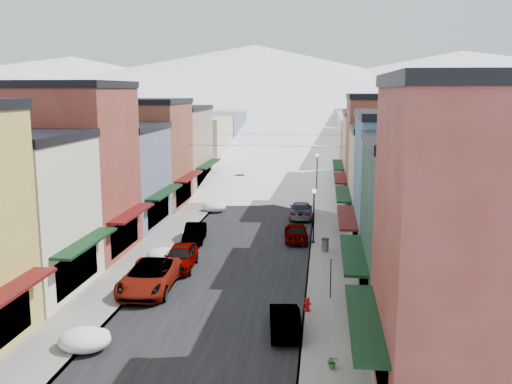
% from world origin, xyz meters
% --- Properties ---
extents(road, '(10.00, 160.00, 0.01)m').
position_xyz_m(road, '(0.00, 60.00, 0.01)').
color(road, black).
rests_on(road, ground).
extents(sidewalk_left, '(3.20, 160.00, 0.15)m').
position_xyz_m(sidewalk_left, '(-6.60, 60.00, 0.07)').
color(sidewalk_left, gray).
rests_on(sidewalk_left, ground).
extents(sidewalk_right, '(3.20, 160.00, 0.15)m').
position_xyz_m(sidewalk_right, '(6.60, 60.00, 0.07)').
color(sidewalk_right, gray).
rests_on(sidewalk_right, ground).
extents(curb_left, '(0.10, 160.00, 0.15)m').
position_xyz_m(curb_left, '(-5.05, 60.00, 0.07)').
color(curb_left, slate).
rests_on(curb_left, ground).
extents(curb_right, '(0.10, 160.00, 0.15)m').
position_xyz_m(curb_right, '(5.05, 60.00, 0.07)').
color(curb_right, slate).
rests_on(curb_right, ground).
extents(bldg_l_brick_near, '(12.30, 8.20, 12.50)m').
position_xyz_m(bldg_l_brick_near, '(-13.69, 20.50, 6.26)').
color(bldg_l_brick_near, maroon).
rests_on(bldg_l_brick_near, ground).
extents(bldg_l_grayblue, '(11.30, 9.20, 9.00)m').
position_xyz_m(bldg_l_grayblue, '(-13.19, 29.00, 4.51)').
color(bldg_l_grayblue, slate).
rests_on(bldg_l_grayblue, ground).
extents(bldg_l_brick_far, '(13.30, 9.20, 11.00)m').
position_xyz_m(bldg_l_brick_far, '(-14.19, 38.00, 5.51)').
color(bldg_l_brick_far, brown).
rests_on(bldg_l_brick_far, ground).
extents(bldg_l_tan, '(11.30, 11.20, 10.00)m').
position_xyz_m(bldg_l_tan, '(-13.19, 48.00, 5.01)').
color(bldg_l_tan, '#947861').
rests_on(bldg_l_tan, ground).
extents(bldg_r_green, '(11.30, 9.20, 9.50)m').
position_xyz_m(bldg_r_green, '(13.19, 12.00, 4.76)').
color(bldg_r_green, '#1B392E').
rests_on(bldg_r_green, ground).
extents(bldg_r_blue, '(11.30, 9.20, 10.50)m').
position_xyz_m(bldg_r_blue, '(13.19, 21.00, 5.26)').
color(bldg_r_blue, '#406A90').
rests_on(bldg_r_blue, ground).
extents(bldg_r_cream, '(12.30, 9.20, 9.00)m').
position_xyz_m(bldg_r_cream, '(13.69, 30.00, 4.51)').
color(bldg_r_cream, beige).
rests_on(bldg_r_cream, ground).
extents(bldg_r_brick_far, '(13.30, 9.20, 11.50)m').
position_xyz_m(bldg_r_brick_far, '(14.19, 39.00, 5.76)').
color(bldg_r_brick_far, brown).
rests_on(bldg_r_brick_far, ground).
extents(bldg_r_tan, '(11.30, 11.20, 9.50)m').
position_xyz_m(bldg_r_tan, '(13.19, 49.00, 4.76)').
color(bldg_r_tan, tan).
rests_on(bldg_r_tan, ground).
extents(distant_blocks, '(34.00, 55.00, 8.00)m').
position_xyz_m(distant_blocks, '(0.00, 83.00, 4.00)').
color(distant_blocks, gray).
rests_on(distant_blocks, ground).
extents(mountain_ridge, '(670.00, 340.00, 34.00)m').
position_xyz_m(mountain_ridge, '(-19.47, 277.18, 14.36)').
color(mountain_ridge, silver).
rests_on(mountain_ridge, ground).
extents(overhead_cables, '(16.40, 15.04, 0.04)m').
position_xyz_m(overhead_cables, '(0.00, 47.50, 6.20)').
color(overhead_cables, black).
rests_on(overhead_cables, ground).
extents(car_white_suv, '(3.16, 6.40, 1.75)m').
position_xyz_m(car_white_suv, '(-4.30, 13.70, 0.87)').
color(car_white_suv, silver).
rests_on(car_white_suv, ground).
extents(car_silver_sedan, '(2.24, 4.92, 1.64)m').
position_xyz_m(car_silver_sedan, '(-3.50, 18.09, 0.82)').
color(car_silver_sedan, gray).
rests_on(car_silver_sedan, ground).
extents(car_dark_hatch, '(1.96, 4.46, 1.42)m').
position_xyz_m(car_dark_hatch, '(-4.11, 24.96, 0.71)').
color(car_dark_hatch, black).
rests_on(car_dark_hatch, ground).
extents(car_silver_wagon, '(2.39, 5.71, 1.65)m').
position_xyz_m(car_silver_wagon, '(-4.30, 50.17, 0.82)').
color(car_silver_wagon, gray).
rests_on(car_silver_wagon, ground).
extents(car_green_sedan, '(1.91, 4.27, 1.36)m').
position_xyz_m(car_green_sedan, '(4.18, 8.62, 0.68)').
color(car_green_sedan, black).
rests_on(car_green_sedan, ground).
extents(car_gray_suv, '(2.20, 4.62, 1.52)m').
position_xyz_m(car_gray_suv, '(3.87, 26.16, 0.76)').
color(car_gray_suv, gray).
rests_on(car_gray_suv, ground).
extents(car_black_sedan, '(2.20, 5.28, 1.52)m').
position_xyz_m(car_black_sedan, '(3.90, 34.52, 0.76)').
color(car_black_sedan, black).
rests_on(car_black_sedan, ground).
extents(car_lane_silver, '(1.94, 4.73, 1.61)m').
position_xyz_m(car_lane_silver, '(-2.20, 61.23, 0.80)').
color(car_lane_silver, gray).
rests_on(car_lane_silver, ground).
extents(car_lane_white, '(3.20, 5.95, 1.59)m').
position_xyz_m(car_lane_white, '(0.60, 62.26, 0.79)').
color(car_lane_white, white).
rests_on(car_lane_white, ground).
extents(fire_hydrant, '(0.46, 0.34, 0.78)m').
position_xyz_m(fire_hydrant, '(5.21, 11.26, 0.51)').
color(fire_hydrant, red).
rests_on(fire_hydrant, sidewalk_right).
extents(parking_sign, '(0.06, 0.32, 2.31)m').
position_xyz_m(parking_sign, '(6.46, 13.37, 1.50)').
color(parking_sign, black).
rests_on(parking_sign, sidewalk_right).
extents(trash_can, '(0.57, 0.57, 0.96)m').
position_xyz_m(trash_can, '(6.16, 22.96, 0.64)').
color(trash_can, slate).
rests_on(trash_can, sidewalk_right).
extents(streetlamp_near, '(0.35, 0.35, 4.25)m').
position_xyz_m(streetlamp_near, '(5.24, 25.28, 2.83)').
color(streetlamp_near, black).
rests_on(streetlamp_near, sidewalk_right).
extents(streetlamp_far, '(0.39, 0.39, 4.74)m').
position_xyz_m(streetlamp_far, '(5.20, 45.54, 3.14)').
color(streetlamp_far, black).
rests_on(streetlamp_far, sidewalk_right).
extents(planter_near, '(0.57, 0.52, 0.57)m').
position_xyz_m(planter_near, '(6.47, 4.94, 0.44)').
color(planter_near, '#36682E').
rests_on(planter_near, sidewalk_right).
extents(snow_pile_near, '(2.45, 2.71, 1.04)m').
position_xyz_m(snow_pile_near, '(-4.86, 5.71, 0.50)').
color(snow_pile_near, white).
rests_on(snow_pile_near, ground).
extents(snow_pile_mid, '(2.55, 2.77, 1.08)m').
position_xyz_m(snow_pile_mid, '(-4.88, 19.20, 0.52)').
color(snow_pile_mid, white).
rests_on(snow_pile_mid, ground).
extents(snow_pile_far, '(2.34, 2.64, 0.99)m').
position_xyz_m(snow_pile_far, '(-4.69, 36.15, 0.47)').
color(snow_pile_far, white).
rests_on(snow_pile_far, ground).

